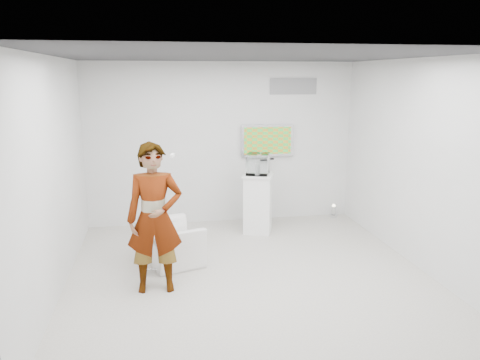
{
  "coord_description": "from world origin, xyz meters",
  "views": [
    {
      "loc": [
        -1.21,
        -6.1,
        2.76
      ],
      "look_at": [
        -0.0,
        0.6,
        1.23
      ],
      "focal_mm": 35.0,
      "sensor_mm": 36.0,
      "label": 1
    }
  ],
  "objects_px": {
    "tv": "(267,140)",
    "person": "(155,218)",
    "pedestal": "(258,203)",
    "armchair": "(170,244)",
    "floor_uplight": "(334,211)"
  },
  "relations": [
    {
      "from": "armchair",
      "to": "pedestal",
      "type": "xyz_separation_m",
      "value": [
        1.6,
        1.17,
        0.22
      ]
    },
    {
      "from": "tv",
      "to": "person",
      "type": "distance_m",
      "value": 3.51
    },
    {
      "from": "floor_uplight",
      "to": "armchair",
      "type": "bearing_deg",
      "value": -151.53
    },
    {
      "from": "tv",
      "to": "person",
      "type": "relative_size",
      "value": 0.51
    },
    {
      "from": "person",
      "to": "floor_uplight",
      "type": "height_order",
      "value": "person"
    },
    {
      "from": "person",
      "to": "pedestal",
      "type": "height_order",
      "value": "person"
    },
    {
      "from": "armchair",
      "to": "floor_uplight",
      "type": "xyz_separation_m",
      "value": [
        3.27,
        1.78,
        -0.18
      ]
    },
    {
      "from": "pedestal",
      "to": "person",
      "type": "bearing_deg",
      "value": -131.5
    },
    {
      "from": "person",
      "to": "floor_uplight",
      "type": "distance_m",
      "value": 4.44
    },
    {
      "from": "pedestal",
      "to": "floor_uplight",
      "type": "bearing_deg",
      "value": 19.89
    },
    {
      "from": "tv",
      "to": "pedestal",
      "type": "relative_size",
      "value": 0.95
    },
    {
      "from": "person",
      "to": "floor_uplight",
      "type": "bearing_deg",
      "value": 38.46
    },
    {
      "from": "tv",
      "to": "person",
      "type": "height_order",
      "value": "person"
    },
    {
      "from": "tv",
      "to": "armchair",
      "type": "distance_m",
      "value": 2.96
    },
    {
      "from": "armchair",
      "to": "floor_uplight",
      "type": "distance_m",
      "value": 3.73
    }
  ]
}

